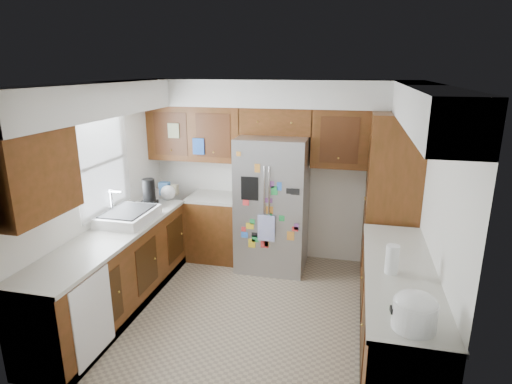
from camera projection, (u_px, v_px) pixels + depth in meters
floor at (251, 311)px, 4.83m from camera, size 3.60×3.60×0.00m
room_shell at (249, 146)px, 4.69m from camera, size 3.64×3.24×2.52m
left_counter_run at (140, 263)px, 5.04m from camera, size 1.36×3.20×0.92m
right_counter_run at (396, 319)px, 3.94m from camera, size 0.63×2.25×0.92m
pantry at (391, 200)px, 5.27m from camera, size 0.60×0.90×2.15m
fridge at (273, 204)px, 5.71m from camera, size 0.90×0.79×1.80m
bridge_cabinet at (277, 121)px, 5.61m from camera, size 0.96×0.34×0.35m
fridge_top_items at (266, 98)px, 5.54m from camera, size 0.67×0.35×0.25m
sink_assembly at (128, 216)px, 4.98m from camera, size 0.52×0.70×0.37m
left_counter_clutter at (158, 193)px, 5.64m from camera, size 0.32×0.92×0.38m
rice_cooker at (415, 310)px, 2.92m from camera, size 0.31×0.30×0.26m
paper_towel at (392, 259)px, 3.71m from camera, size 0.11×0.11×0.26m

